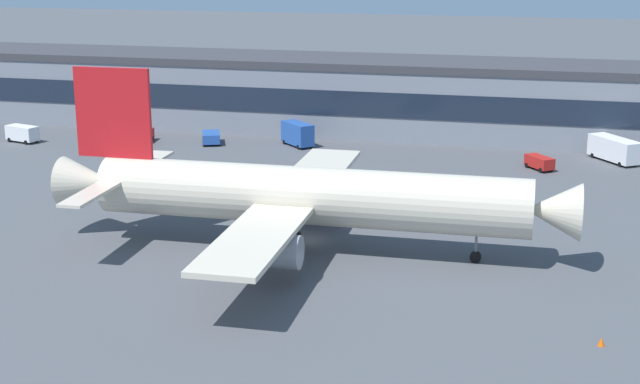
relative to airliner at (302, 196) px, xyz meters
The scene contains 11 objects.
ground_plane 6.49m from the airliner, 98.26° to the left, with size 600.00×600.00×0.00m, color #4C4F54.
terminal_building 59.57m from the airliner, 90.44° to the left, with size 177.45×16.00×11.88m.
airliner is the anchor object (origin of this frame).
stair_truck 48.24m from the airliner, 105.65° to the left, with size 5.97×5.91×3.55m.
belt_loader 55.95m from the airliner, 131.02° to the left, with size 2.73×6.59×1.95m.
pushback_tractor 52.17m from the airliner, 120.46° to the left, with size 4.17×5.42×1.75m.
crew_van 67.36m from the airliner, 144.72° to the left, with size 5.61×3.57×2.55m.
fuel_truck 57.64m from the airliner, 55.06° to the left, with size 7.18×8.45×3.35m.
follow_me_car 46.16m from the airliner, 60.44° to the left, with size 4.19×4.64×1.85m.
traffic_cone_0 10.74m from the airliner, 119.17° to the right, with size 0.56×0.56×0.70m, color #F2590C.
traffic_cone_1 33.01m from the airliner, 30.23° to the right, with size 0.55×0.55×0.69m, color #F2590C.
Camera 1 is at (23.05, -87.25, 29.99)m, focal length 51.28 mm.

